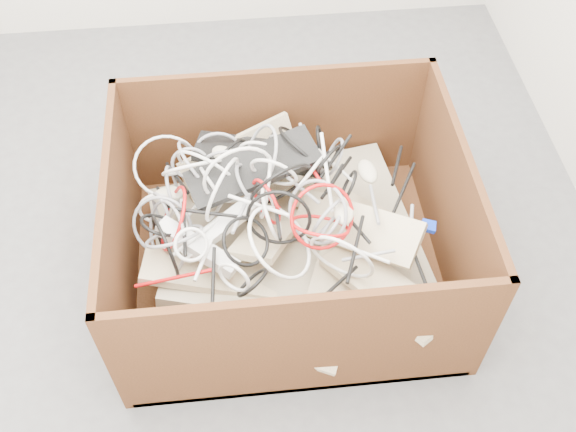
{
  "coord_description": "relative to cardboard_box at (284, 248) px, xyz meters",
  "views": [
    {
      "loc": [
        0.14,
        -1.49,
        2.09
      ],
      "look_at": [
        0.28,
        -0.07,
        0.3
      ],
      "focal_mm": 41.88,
      "sensor_mm": 36.0,
      "label": 1
    }
  ],
  "objects": [
    {
      "name": "keyboard_pile",
      "position": [
        0.02,
        0.02,
        0.14
      ],
      "size": [
        0.98,
        0.94,
        0.37
      ],
      "color": "beige",
      "rests_on": "cardboard_box"
    },
    {
      "name": "mice_scatter",
      "position": [
        -0.02,
        0.01,
        0.22
      ],
      "size": [
        0.8,
        0.66,
        0.19
      ],
      "color": "beige",
      "rests_on": "keyboard_pile"
    },
    {
      "name": "ground",
      "position": [
        -0.27,
        0.09,
        -0.15
      ],
      "size": [
        3.0,
        3.0,
        0.0
      ],
      "primitive_type": "plane",
      "color": "#4C4C4F",
      "rests_on": "ground"
    },
    {
      "name": "power_strip_right",
      "position": [
        -0.29,
        -0.11,
        0.2
      ],
      "size": [
        0.27,
        0.22,
        0.1
      ],
      "primitive_type": "cube",
      "rotation": [
        -0.1,
        0.17,
        -0.63
      ],
      "color": "silver",
      "rests_on": "keyboard_pile"
    },
    {
      "name": "cable_tangle",
      "position": [
        -0.12,
        0.05,
        0.25
      ],
      "size": [
        1.04,
        0.82,
        0.49
      ],
      "color": "gray",
      "rests_on": "keyboard_pile"
    },
    {
      "name": "power_strip_left",
      "position": [
        -0.22,
        -0.05,
        0.21
      ],
      "size": [
        0.28,
        0.2,
        0.12
      ],
      "primitive_type": "cube",
      "rotation": [
        0.14,
        -0.26,
        0.53
      ],
      "color": "silver",
      "rests_on": "keyboard_pile"
    },
    {
      "name": "cardboard_box",
      "position": [
        0.0,
        0.0,
        0.0
      ],
      "size": [
        1.16,
        0.97,
        0.57
      ],
      "color": "#361E0D",
      "rests_on": "ground"
    },
    {
      "name": "vga_plug",
      "position": [
        0.46,
        -0.12,
        0.22
      ],
      "size": [
        0.06,
        0.05,
        0.03
      ],
      "primitive_type": "cube",
      "rotation": [
        0.09,
        0.14,
        -0.27
      ],
      "color": "#0C2BBE",
      "rests_on": "keyboard_pile"
    }
  ]
}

